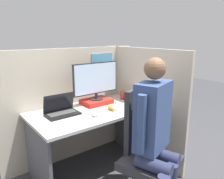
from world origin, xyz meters
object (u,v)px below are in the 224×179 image
Objects in this scene: laptop at (62,111)px; person at (155,128)px; paper_box at (96,101)px; carrot_toy at (113,109)px; coffee_mug at (123,95)px; monitor at (96,79)px; office_chair at (145,146)px; stapler at (127,98)px.

person is at bearing -66.03° from laptop.
laptop is (-0.50, -0.09, 0.02)m from paper_box.
coffee_mug is (0.40, 0.30, 0.03)m from carrot_toy.
office_chair is at bearing -93.02° from monitor.
laptop is at bearing 178.01° from stapler.
paper_box is 0.57× the size of monitor.
laptop is 1.00m from person.
stapler is at bearing -1.99° from laptop.
paper_box is 0.34m from carrot_toy.
laptop is at bearing 152.54° from carrot_toy.
carrot_toy is (-0.01, -0.34, -0.00)m from paper_box.
laptop is 0.32× the size of office_chair.
stapler is at bearing -17.93° from paper_box.
carrot_toy reaches higher than stapler.
carrot_toy is at bearing -91.89° from monitor.
person reaches higher than stapler.
monitor reaches higher than laptop.
office_chair reaches higher than stapler.
person reaches higher than paper_box.
office_chair is at bearing 72.47° from person.
stapler is at bearing 59.95° from office_chair.
person is at bearing -97.00° from carrot_toy.
laptop is 0.55m from carrot_toy.
paper_box is 0.40m from stapler.
person is (-0.05, -0.15, 0.25)m from office_chair.
coffee_mug is (0.38, -0.05, 0.02)m from paper_box.
monitor is 3.88× the size of stapler.
stapler is at bearing -18.33° from monitor.
paper_box is at bearing 88.09° from carrot_toy.
monitor is (0.00, 0.00, 0.27)m from paper_box.
office_chair is (-0.05, -0.85, -0.48)m from monitor.
carrot_toy is at bearing -91.91° from paper_box.
paper_box is 2.21× the size of stapler.
person is (0.40, -0.91, 0.01)m from laptop.
coffee_mug reaches higher than carrot_toy.
monitor is 0.46m from coffee_mug.
carrot_toy is 0.66m from person.
person reaches higher than laptop.
stapler is 0.45m from carrot_toy.
laptop is at bearing -177.14° from coffee_mug.
stapler is (0.38, -0.12, -0.00)m from paper_box.
monitor is at bearing 10.78° from laptop.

